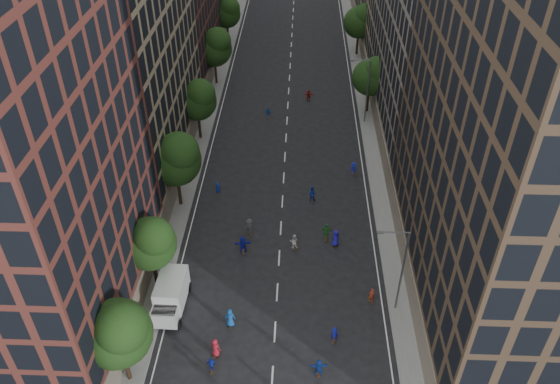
# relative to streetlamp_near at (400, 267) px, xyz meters

# --- Properties ---
(ground) EXTENTS (240.00, 240.00, 0.00)m
(ground) POSITION_rel_streetlamp_near_xyz_m (-10.37, 28.00, -5.17)
(ground) COLOR black
(ground) RESTS_ON ground
(sidewalk_left) EXTENTS (4.00, 105.00, 0.15)m
(sidewalk_left) POSITION_rel_streetlamp_near_xyz_m (-22.37, 35.50, -5.09)
(sidewalk_left) COLOR slate
(sidewalk_left) RESTS_ON ground
(sidewalk_right) EXTENTS (4.00, 105.00, 0.15)m
(sidewalk_right) POSITION_rel_streetlamp_near_xyz_m (1.63, 35.50, -5.09)
(sidewalk_right) COLOR slate
(sidewalk_right) RESTS_ON ground
(bldg_left_a) EXTENTS (14.00, 22.00, 30.00)m
(bldg_left_a) POSITION_rel_streetlamp_near_xyz_m (-29.37, -1.00, 9.83)
(bldg_left_a) COLOR #552720
(bldg_left_a) RESTS_ON ground
(bldg_left_b) EXTENTS (14.00, 26.00, 34.00)m
(bldg_left_b) POSITION_rel_streetlamp_near_xyz_m (-29.37, 23.00, 11.83)
(bldg_left_b) COLOR #988563
(bldg_left_b) RESTS_ON ground
(bldg_right_a) EXTENTS (14.00, 30.00, 36.00)m
(bldg_right_a) POSITION_rel_streetlamp_near_xyz_m (8.63, 3.00, 12.83)
(bldg_right_a) COLOR #453425
(bldg_right_a) RESTS_ON ground
(bldg_right_b) EXTENTS (14.00, 28.00, 33.00)m
(bldg_right_b) POSITION_rel_streetlamp_near_xyz_m (8.63, 32.00, 11.33)
(bldg_right_b) COLOR #6D645A
(bldg_right_b) RESTS_ON ground
(tree_left_0) EXTENTS (5.20, 5.20, 8.83)m
(tree_left_0) POSITION_rel_streetlamp_near_xyz_m (-21.38, -8.15, 0.79)
(tree_left_0) COLOR black
(tree_left_0) RESTS_ON ground
(tree_left_1) EXTENTS (4.80, 4.80, 8.21)m
(tree_left_1) POSITION_rel_streetlamp_near_xyz_m (-21.39, 1.86, 0.38)
(tree_left_1) COLOR black
(tree_left_1) RESTS_ON ground
(tree_left_2) EXTENTS (5.60, 5.60, 9.45)m
(tree_left_2) POSITION_rel_streetlamp_near_xyz_m (-21.36, 13.83, 1.19)
(tree_left_2) COLOR black
(tree_left_2) RESTS_ON ground
(tree_left_3) EXTENTS (5.00, 5.00, 8.58)m
(tree_left_3) POSITION_rel_streetlamp_near_xyz_m (-21.38, 27.85, 0.65)
(tree_left_3) COLOR black
(tree_left_3) RESTS_ON ground
(tree_left_4) EXTENTS (5.40, 5.40, 9.08)m
(tree_left_4) POSITION_rel_streetlamp_near_xyz_m (-21.37, 43.84, 0.93)
(tree_left_4) COLOR black
(tree_left_4) RESTS_ON ground
(tree_left_5) EXTENTS (4.80, 4.80, 8.33)m
(tree_left_5) POSITION_rel_streetlamp_near_xyz_m (-21.39, 59.86, 0.51)
(tree_left_5) COLOR black
(tree_left_5) RESTS_ON ground
(tree_right_a) EXTENTS (5.00, 5.00, 8.39)m
(tree_right_a) POSITION_rel_streetlamp_near_xyz_m (1.02, 35.85, 0.46)
(tree_right_a) COLOR black
(tree_right_a) RESTS_ON ground
(tree_right_b) EXTENTS (5.20, 5.20, 8.83)m
(tree_right_b) POSITION_rel_streetlamp_near_xyz_m (1.02, 55.85, 0.79)
(tree_right_b) COLOR black
(tree_right_b) RESTS_ON ground
(streetlamp_near) EXTENTS (2.64, 0.22, 9.06)m
(streetlamp_near) POSITION_rel_streetlamp_near_xyz_m (0.00, 0.00, 0.00)
(streetlamp_near) COLOR #595B60
(streetlamp_near) RESTS_ON ground
(streetlamp_far) EXTENTS (2.64, 0.22, 9.06)m
(streetlamp_far) POSITION_rel_streetlamp_near_xyz_m (0.00, 33.00, 0.00)
(streetlamp_far) COLOR #595B60
(streetlamp_far) RESTS_ON ground
(cargo_van) EXTENTS (2.71, 5.46, 2.86)m
(cargo_van) POSITION_rel_streetlamp_near_xyz_m (-19.66, -0.61, -3.66)
(cargo_van) COLOR silver
(cargo_van) RESTS_ON ground
(skater_0) EXTENTS (0.93, 0.62, 1.87)m
(skater_0) POSITION_rel_streetlamp_near_xyz_m (-14.22, -2.46, -4.23)
(skater_0) COLOR #134BA0
(skater_0) RESTS_ON ground
(skater_1) EXTENTS (0.65, 0.49, 1.62)m
(skater_1) POSITION_rel_streetlamp_near_xyz_m (-5.38, -3.70, -4.36)
(skater_1) COLOR #151AAC
(skater_1) RESTS_ON ground
(skater_4) EXTENTS (0.91, 0.40, 1.53)m
(skater_4) POSITION_rel_streetlamp_near_xyz_m (-15.20, -7.00, -4.40)
(skater_4) COLOR navy
(skater_4) RESTS_ON ground
(skater_5) EXTENTS (1.53, 0.60, 1.61)m
(skater_5) POSITION_rel_streetlamp_near_xyz_m (-6.73, -6.98, -4.36)
(skater_5) COLOR navy
(skater_5) RESTS_ON ground
(skater_6) EXTENTS (1.04, 0.88, 1.80)m
(skater_6) POSITION_rel_streetlamp_near_xyz_m (-15.07, -5.52, -4.27)
(skater_6) COLOR maroon
(skater_6) RESTS_ON ground
(skater_7) EXTENTS (0.64, 0.52, 1.50)m
(skater_7) POSITION_rel_streetlamp_near_xyz_m (-1.87, 0.78, -4.42)
(skater_7) COLOR #A3301B
(skater_7) RESTS_ON ground
(skater_8) EXTENTS (0.81, 0.63, 1.67)m
(skater_8) POSITION_rel_streetlamp_near_xyz_m (-8.95, 7.49, -4.33)
(skater_8) COLOR silver
(skater_8) RESTS_ON ground
(skater_9) EXTENTS (1.25, 0.89, 1.76)m
(skater_9) POSITION_rel_streetlamp_near_xyz_m (-13.57, 9.57, -4.29)
(skater_9) COLOR #3C3C41
(skater_9) RESTS_ON ground
(skater_10) EXTENTS (1.16, 0.67, 1.86)m
(skater_10) POSITION_rel_streetlamp_near_xyz_m (-5.68, 8.98, -4.24)
(skater_10) COLOR #237526
(skater_10) RESTS_ON ground
(skater_11) EXTENTS (1.81, 0.83, 1.88)m
(skater_11) POSITION_rel_streetlamp_near_xyz_m (-13.98, 6.74, -4.23)
(skater_11) COLOR #161EB2
(skater_11) RESTS_ON ground
(skater_12) EXTENTS (1.04, 0.84, 1.85)m
(skater_12) POSITION_rel_streetlamp_near_xyz_m (-4.78, 8.04, -4.24)
(skater_12) COLOR #1D14A6
(skater_12) RESTS_ON ground
(skater_13) EXTENTS (0.66, 0.50, 1.62)m
(skater_13) POSITION_rel_streetlamp_near_xyz_m (-17.68, 16.02, -4.36)
(skater_13) COLOR #1638B9
(skater_13) RESTS_ON ground
(skater_14) EXTENTS (0.98, 0.81, 1.84)m
(skater_14) POSITION_rel_streetlamp_near_xyz_m (-7.14, 15.29, -4.25)
(skater_14) COLOR #122B97
(skater_14) RESTS_ON ground
(skater_15) EXTENTS (1.05, 0.65, 1.57)m
(skater_15) POSITION_rel_streetlamp_near_xyz_m (-2.14, 20.64, -4.39)
(skater_15) COLOR #151EB2
(skater_15) RESTS_ON ground
(skater_16) EXTENTS (0.97, 0.65, 1.52)m
(skater_16) POSITION_rel_streetlamp_near_xyz_m (-12.99, 33.60, -4.41)
(skater_16) COLOR #1655B5
(skater_16) RESTS_ON ground
(skater_17) EXTENTS (1.53, 0.55, 1.63)m
(skater_17) POSITION_rel_streetlamp_near_xyz_m (-7.39, 39.00, -4.35)
(skater_17) COLOR #A7211B
(skater_17) RESTS_ON ground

